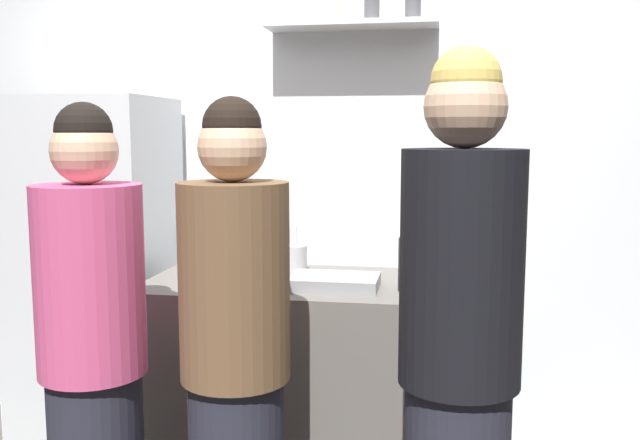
% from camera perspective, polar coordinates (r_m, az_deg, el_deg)
% --- Properties ---
extents(back_wall_assembly, '(4.80, 0.32, 2.60)m').
position_cam_1_polar(back_wall_assembly, '(3.46, 1.94, 3.51)').
color(back_wall_assembly, white).
rests_on(back_wall_assembly, ground).
extents(refrigerator, '(0.68, 0.63, 1.69)m').
position_cam_1_polar(refrigerator, '(3.49, -18.10, -4.38)').
color(refrigerator, silver).
rests_on(refrigerator, ground).
extents(counter, '(1.41, 0.67, 0.93)m').
position_cam_1_polar(counter, '(2.92, -0.00, -14.06)').
color(counter, '#66605B').
rests_on(counter, ground).
extents(baking_pan, '(0.34, 0.24, 0.05)m').
position_cam_1_polar(baking_pan, '(2.66, 1.21, -5.18)').
color(baking_pan, gray).
rests_on(baking_pan, counter).
extents(utensil_holder, '(0.10, 0.10, 0.20)m').
position_cam_1_polar(utensil_holder, '(2.97, -2.10, -3.20)').
color(utensil_holder, '#B2B2B7').
rests_on(utensil_holder, counter).
extents(wine_bottle_pale_glass, '(0.08, 0.08, 0.29)m').
position_cam_1_polar(wine_bottle_pale_glass, '(2.65, 12.70, -3.52)').
color(wine_bottle_pale_glass, '#B2BFB2').
rests_on(wine_bottle_pale_glass, counter).
extents(wine_bottle_dark_glass, '(0.08, 0.08, 0.31)m').
position_cam_1_polar(wine_bottle_dark_glass, '(2.62, 7.36, -3.41)').
color(wine_bottle_dark_glass, black).
rests_on(wine_bottle_dark_glass, counter).
extents(water_bottle_plastic, '(0.09, 0.09, 0.24)m').
position_cam_1_polar(water_bottle_plastic, '(2.97, 12.30, -2.40)').
color(water_bottle_plastic, silver).
rests_on(water_bottle_plastic, counter).
extents(person_brown_jacket, '(0.34, 0.34, 1.64)m').
position_cam_1_polar(person_brown_jacket, '(2.20, -7.02, -11.96)').
color(person_brown_jacket, '#262633').
rests_on(person_brown_jacket, ground).
extents(person_blonde, '(0.34, 0.34, 1.76)m').
position_cam_1_polar(person_blonde, '(2.01, 11.45, -11.74)').
color(person_blonde, '#262633').
rests_on(person_blonde, ground).
extents(person_pink_top, '(0.34, 0.34, 1.62)m').
position_cam_1_polar(person_pink_top, '(2.36, -18.30, -11.13)').
color(person_pink_top, '#262633').
rests_on(person_pink_top, ground).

